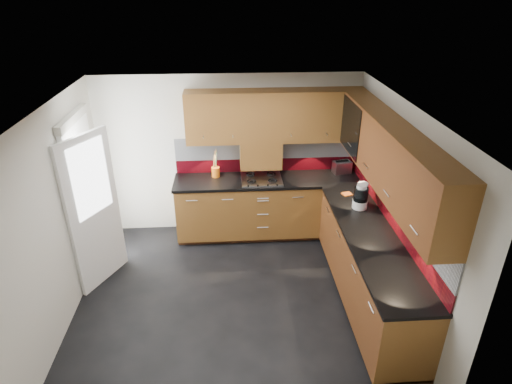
{
  "coord_description": "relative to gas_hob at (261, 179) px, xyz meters",
  "views": [
    {
      "loc": [
        -0.01,
        -4.13,
        3.57
      ],
      "look_at": [
        0.32,
        0.65,
        1.16
      ],
      "focal_mm": 30.0,
      "sensor_mm": 36.0,
      "label": 1
    }
  ],
  "objects": [
    {
      "name": "room",
      "position": [
        -0.45,
        -1.47,
        0.54
      ],
      "size": [
        4.0,
        3.8,
        2.64
      ],
      "color": "black"
    },
    {
      "name": "base_cabinets",
      "position": [
        0.62,
        -0.75,
        -0.52
      ],
      "size": [
        2.7,
        3.2,
        0.95
      ],
      "color": "brown",
      "rests_on": "room"
    },
    {
      "name": "countertop",
      "position": [
        0.6,
        -0.77,
        -0.04
      ],
      "size": [
        2.72,
        3.22,
        0.04
      ],
      "color": "black",
      "rests_on": "base_cabinets"
    },
    {
      "name": "backsplash",
      "position": [
        0.83,
        -0.54,
        0.25
      ],
      "size": [
        2.7,
        3.2,
        0.54
      ],
      "color": "maroon",
      "rests_on": "countertop"
    },
    {
      "name": "upper_cabinets",
      "position": [
        0.78,
        -0.69,
        0.88
      ],
      "size": [
        2.5,
        3.2,
        0.72
      ],
      "color": "brown",
      "rests_on": "room"
    },
    {
      "name": "extractor_hood",
      "position": [
        0.0,
        0.17,
        0.32
      ],
      "size": [
        0.6,
        0.33,
        0.4
      ],
      "primitive_type": "cube",
      "color": "brown",
      "rests_on": "room"
    },
    {
      "name": "glass_cabinet",
      "position": [
        1.26,
        -0.4,
        0.91
      ],
      "size": [
        0.32,
        0.8,
        0.66
      ],
      "color": "black",
      "rests_on": "room"
    },
    {
      "name": "back_door",
      "position": [
        -2.23,
        -0.72,
        0.08
      ],
      "size": [
        0.42,
        1.19,
        2.04
      ],
      "color": "white",
      "rests_on": "room"
    },
    {
      "name": "gas_hob",
      "position": [
        0.0,
        0.0,
        0.0
      ],
      "size": [
        0.59,
        0.52,
        0.05
      ],
      "color": "silver",
      "rests_on": "countertop"
    },
    {
      "name": "utensil_pot",
      "position": [
        -0.66,
        0.16,
        0.08
      ],
      "size": [
        0.12,
        0.12,
        0.42
      ],
      "color": "orange",
      "rests_on": "countertop"
    },
    {
      "name": "toaster",
      "position": [
        1.22,
        0.17,
        0.08
      ],
      "size": [
        0.29,
        0.21,
        0.19
      ],
      "color": "silver",
      "rests_on": "countertop"
    },
    {
      "name": "food_processor",
      "position": [
        1.18,
        -0.92,
        0.13
      ],
      "size": [
        0.19,
        0.19,
        0.32
      ],
      "color": "white",
      "rests_on": "countertop"
    },
    {
      "name": "paper_towel",
      "position": [
        1.25,
        -0.77,
        0.12
      ],
      "size": [
        0.16,
        0.16,
        0.27
      ],
      "primitive_type": "cylinder",
      "rotation": [
        0.0,
        0.0,
        -0.22
      ],
      "color": "white",
      "rests_on": "countertop"
    },
    {
      "name": "orange_cloth",
      "position": [
        1.12,
        -0.55,
        -0.01
      ],
      "size": [
        0.15,
        0.14,
        0.01
      ],
      "primitive_type": "cube",
      "rotation": [
        0.0,
        0.0,
        0.3
      ],
      "color": "#DA5D18",
      "rests_on": "countertop"
    }
  ]
}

